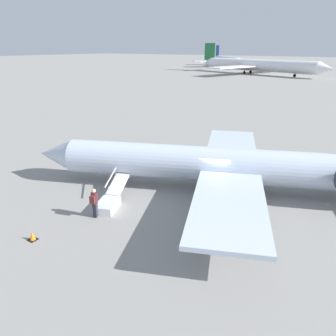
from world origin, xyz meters
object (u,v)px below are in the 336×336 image
(airplane_main, at_px, (228,165))
(boarding_stairs, at_px, (110,201))
(airplane_far_center, at_px, (226,61))
(passenger, at_px, (94,201))
(airplane_far_left, at_px, (256,65))

(airplane_main, height_order, boarding_stairs, airplane_main)
(airplane_far_center, height_order, passenger, airplane_far_center)
(passenger, bearing_deg, boarding_stairs, -12.92)
(airplane_far_center, bearing_deg, airplane_main, -16.40)
(airplane_far_left, distance_m, boarding_stairs, 103.71)
(airplane_far_center, xyz_separation_m, passenger, (-51.89, 133.24, -1.79))
(airplane_main, distance_m, airplane_far_left, 99.29)
(boarding_stairs, height_order, passenger, passenger)
(airplane_main, height_order, airplane_far_center, airplane_far_center)
(airplane_main, height_order, airplane_far_left, airplane_far_left)
(airplane_far_center, height_order, airplane_far_left, airplane_far_left)
(airplane_far_left, distance_m, passenger, 105.15)
(boarding_stairs, distance_m, passenger, 1.59)
(airplane_far_center, height_order, boarding_stairs, airplane_far_center)
(boarding_stairs, bearing_deg, passenger, 167.08)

